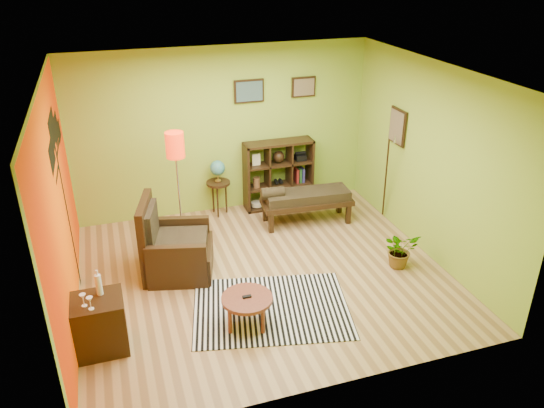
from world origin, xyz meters
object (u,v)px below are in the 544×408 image
object	(u,v)px
cube_shelf	(279,174)
potted_plant	(400,253)
globe_table	(218,174)
bench	(304,198)
floor_lamp	(176,156)
coffee_table	(247,301)
armchair	(174,251)
side_cabinet	(100,324)

from	to	relation	value
cube_shelf	potted_plant	xyz separation A→B (m)	(1.01, -2.43, -0.39)
globe_table	bench	world-z (taller)	globe_table
floor_lamp	globe_table	xyz separation A→B (m)	(0.78, 0.89, -0.74)
coffee_table	potted_plant	xyz separation A→B (m)	(2.43, 0.58, -0.12)
armchair	cube_shelf	size ratio (longest dim) A/B	0.93
floor_lamp	side_cabinet	bearing A→B (deg)	-121.48
globe_table	cube_shelf	distance (m)	1.09
cube_shelf	armchair	bearing A→B (deg)	-142.82
floor_lamp	globe_table	distance (m)	1.39
floor_lamp	bench	world-z (taller)	floor_lamp
side_cabinet	cube_shelf	size ratio (longest dim) A/B	0.82
bench	globe_table	bearing A→B (deg)	149.91
cube_shelf	bench	distance (m)	0.78
armchair	potted_plant	xyz separation A→B (m)	(3.09, -0.84, -0.13)
coffee_table	bench	distance (m)	2.79
side_cabinet	armchair	bearing A→B (deg)	52.63
armchair	bench	xyz separation A→B (m)	(2.28, 0.85, 0.10)
cube_shelf	coffee_table	bearing A→B (deg)	-115.29
side_cabinet	potted_plant	world-z (taller)	side_cabinet
armchair	potted_plant	world-z (taller)	armchair
bench	armchair	bearing A→B (deg)	-159.61
globe_table	floor_lamp	bearing A→B (deg)	-131.26
armchair	cube_shelf	world-z (taller)	cube_shelf
potted_plant	cube_shelf	bearing A→B (deg)	112.54
floor_lamp	bench	bearing A→B (deg)	4.14
side_cabinet	cube_shelf	world-z (taller)	cube_shelf
armchair	side_cabinet	world-z (taller)	armchair
coffee_table	bench	size ratio (longest dim) A/B	0.40
potted_plant	floor_lamp	bearing A→B (deg)	151.78
side_cabinet	bench	distance (m)	3.97
globe_table	potted_plant	bearing A→B (deg)	-49.26
coffee_table	armchair	bearing A→B (deg)	115.07
armchair	potted_plant	size ratio (longest dim) A/B	2.06
coffee_table	globe_table	distance (m)	3.06
side_cabinet	floor_lamp	bearing A→B (deg)	58.52
globe_table	potted_plant	distance (m)	3.25
cube_shelf	potted_plant	size ratio (longest dim) A/B	2.22
coffee_table	cube_shelf	world-z (taller)	cube_shelf
coffee_table	floor_lamp	xyz separation A→B (m)	(-0.44, 2.12, 1.15)
side_cabinet	floor_lamp	xyz separation A→B (m)	(1.25, 2.04, 1.14)
coffee_table	cube_shelf	bearing A→B (deg)	64.71
cube_shelf	side_cabinet	bearing A→B (deg)	-136.77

